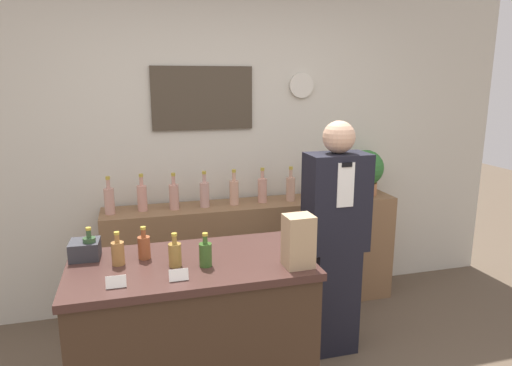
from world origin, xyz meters
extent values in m
cube|color=beige|center=(0.00, 2.00, 1.35)|extent=(5.20, 0.06, 2.70)
cube|color=#3F3528|center=(-0.13, 1.96, 1.73)|extent=(0.80, 0.02, 0.49)
cylinder|color=beige|center=(0.70, 1.95, 1.83)|extent=(0.20, 0.03, 0.20)
cube|color=brown|center=(0.24, 1.76, 0.45)|extent=(2.38, 0.37, 0.90)
cube|color=#382619|center=(-0.43, 0.55, 0.46)|extent=(1.21, 0.63, 0.92)
cube|color=#3B231E|center=(-0.43, 0.55, 0.94)|extent=(1.24, 0.66, 0.04)
cube|color=black|center=(0.60, 1.01, 0.38)|extent=(0.31, 0.25, 0.75)
cube|color=black|center=(0.60, 1.01, 1.08)|extent=(0.41, 0.25, 0.65)
cube|color=white|center=(0.60, 0.89, 1.22)|extent=(0.11, 0.01, 0.29)
cube|color=black|center=(0.60, 0.89, 1.35)|extent=(0.07, 0.01, 0.03)
sphere|color=tan|center=(0.60, 1.01, 1.51)|extent=(0.21, 0.21, 0.21)
cylinder|color=#B27047|center=(1.23, 1.78, 0.96)|extent=(0.20, 0.20, 0.10)
sphere|color=#2D6B2D|center=(1.23, 1.78, 1.14)|extent=(0.30, 0.30, 0.30)
cube|color=tan|center=(0.08, 0.34, 1.09)|extent=(0.15, 0.13, 0.27)
cube|color=white|center=(-0.79, 0.33, 0.99)|extent=(0.09, 0.02, 0.06)
cube|color=white|center=(-0.51, 0.33, 0.99)|extent=(0.09, 0.02, 0.06)
cube|color=#2D2D33|center=(-0.96, 0.74, 1.01)|extent=(0.16, 0.15, 0.09)
cylinder|color=#2F4D2C|center=(-0.93, 0.71, 1.02)|extent=(0.06, 0.06, 0.12)
cylinder|color=#2F4D2C|center=(-0.93, 0.71, 1.10)|extent=(0.02, 0.02, 0.04)
cylinder|color=#B29933|center=(-0.93, 0.71, 1.13)|extent=(0.03, 0.03, 0.01)
cylinder|color=#9C6B37|center=(-0.79, 0.60, 1.02)|extent=(0.06, 0.06, 0.12)
cylinder|color=#9C6B37|center=(-0.79, 0.60, 1.10)|extent=(0.02, 0.02, 0.04)
cylinder|color=#B29933|center=(-0.79, 0.60, 1.13)|extent=(0.03, 0.03, 0.01)
cylinder|color=brown|center=(-0.66, 0.65, 1.02)|extent=(0.06, 0.06, 0.12)
cylinder|color=brown|center=(-0.66, 0.65, 1.10)|extent=(0.02, 0.02, 0.04)
cylinder|color=#B29933|center=(-0.66, 0.65, 1.13)|extent=(0.03, 0.03, 0.01)
cylinder|color=olive|center=(-0.51, 0.51, 1.02)|extent=(0.06, 0.06, 0.12)
cylinder|color=olive|center=(-0.51, 0.51, 1.10)|extent=(0.02, 0.02, 0.04)
cylinder|color=#B29933|center=(-0.51, 0.51, 1.13)|extent=(0.03, 0.03, 0.01)
cylinder|color=#355922|center=(-0.36, 0.47, 1.02)|extent=(0.06, 0.06, 0.12)
cylinder|color=#355922|center=(-0.36, 0.47, 1.10)|extent=(0.02, 0.02, 0.04)
cylinder|color=#B29933|center=(-0.36, 0.47, 1.13)|extent=(0.03, 0.03, 0.01)
cylinder|color=tan|center=(-0.87, 1.74, 1.00)|extent=(0.07, 0.07, 0.19)
cylinder|color=tan|center=(-0.87, 1.74, 1.13)|extent=(0.03, 0.03, 0.07)
cylinder|color=#B29933|center=(-0.87, 1.74, 1.18)|extent=(0.03, 0.03, 0.02)
cylinder|color=tan|center=(-0.64, 1.77, 1.00)|extent=(0.07, 0.07, 0.19)
cylinder|color=tan|center=(-0.64, 1.77, 1.13)|extent=(0.03, 0.03, 0.07)
cylinder|color=#B29933|center=(-0.64, 1.77, 1.18)|extent=(0.03, 0.03, 0.02)
cylinder|color=tan|center=(-0.40, 1.74, 1.00)|extent=(0.07, 0.07, 0.19)
cylinder|color=tan|center=(-0.40, 1.74, 1.13)|extent=(0.03, 0.03, 0.07)
cylinder|color=#B29933|center=(-0.40, 1.74, 1.18)|extent=(0.03, 0.03, 0.02)
cylinder|color=tan|center=(-0.17, 1.75, 1.00)|extent=(0.07, 0.07, 0.19)
cylinder|color=tan|center=(-0.17, 1.75, 1.13)|extent=(0.03, 0.03, 0.07)
cylinder|color=#B29933|center=(-0.17, 1.75, 1.18)|extent=(0.03, 0.03, 0.02)
cylinder|color=tan|center=(0.07, 1.75, 1.00)|extent=(0.07, 0.07, 0.19)
cylinder|color=tan|center=(0.07, 1.75, 1.13)|extent=(0.03, 0.03, 0.07)
cylinder|color=#B29933|center=(0.07, 1.75, 1.18)|extent=(0.03, 0.03, 0.02)
cylinder|color=tan|center=(0.31, 1.76, 1.00)|extent=(0.07, 0.07, 0.19)
cylinder|color=tan|center=(0.31, 1.76, 1.13)|extent=(0.03, 0.03, 0.07)
cylinder|color=#B29933|center=(0.31, 1.76, 1.18)|extent=(0.03, 0.03, 0.02)
cylinder|color=tan|center=(0.54, 1.74, 1.00)|extent=(0.07, 0.07, 0.19)
cylinder|color=tan|center=(0.54, 1.74, 1.13)|extent=(0.03, 0.03, 0.07)
cylinder|color=#B29933|center=(0.54, 1.74, 1.18)|extent=(0.03, 0.03, 0.02)
cylinder|color=tan|center=(0.78, 1.75, 1.00)|extent=(0.07, 0.07, 0.19)
cylinder|color=tan|center=(0.78, 1.75, 1.13)|extent=(0.03, 0.03, 0.07)
cylinder|color=#B29933|center=(0.78, 1.75, 1.18)|extent=(0.03, 0.03, 0.02)
cylinder|color=tan|center=(1.01, 1.77, 1.00)|extent=(0.07, 0.07, 0.19)
cylinder|color=tan|center=(1.01, 1.77, 1.13)|extent=(0.03, 0.03, 0.07)
cylinder|color=#B29933|center=(1.01, 1.77, 1.18)|extent=(0.03, 0.03, 0.02)
camera|label=1|loc=(-0.69, -1.66, 1.88)|focal=32.00mm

